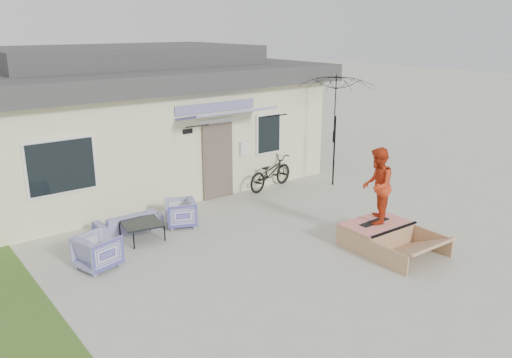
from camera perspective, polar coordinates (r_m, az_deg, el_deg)
ground at (r=10.77m, az=4.62°, el=-9.13°), size 90.00×90.00×0.00m
grass_strip at (r=10.36m, az=-26.28°, el=-12.01°), size 1.40×8.00×0.01m
house at (r=16.72m, az=-13.95°, el=6.78°), size 10.80×8.49×4.10m
loveseat at (r=12.56m, az=-13.89°, el=-4.21°), size 1.56×0.47×0.61m
armchair_left at (r=10.83m, az=-17.06°, el=-7.48°), size 0.86×0.89×0.77m
armchair_right at (r=12.58m, az=-8.31°, el=-3.60°), size 0.86×0.88×0.71m
coffee_table at (r=12.00m, az=-12.43°, el=-5.62°), size 0.96×0.96×0.41m
bicycle at (r=15.23m, az=1.60°, el=1.11°), size 1.94×1.05×1.18m
patio_umbrella at (r=15.47m, az=8.70°, el=5.58°), size 2.77×2.66×2.20m
skate_ramp at (r=11.80m, az=13.02°, el=-5.85°), size 1.49×1.96×0.48m
skateboard at (r=11.73m, az=12.92°, el=-4.58°), size 0.83×0.23×0.05m
skater at (r=11.46m, az=13.20°, el=-0.57°), size 1.03×0.99×1.67m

